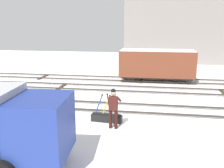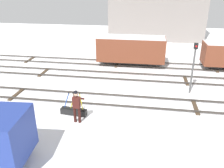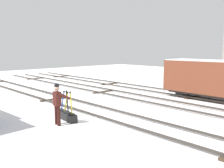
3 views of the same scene
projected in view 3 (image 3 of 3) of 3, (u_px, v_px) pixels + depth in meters
ground_plane at (114, 117)px, 12.59m from camera, size 60.00×60.00×0.00m
track_main_line at (114, 115)px, 12.58m from camera, size 44.00×1.94×0.18m
track_siding_near at (165, 103)px, 15.48m from camera, size 44.00×1.94×0.18m
track_siding_far at (193, 96)px, 17.69m from camera, size 44.00×1.94×0.18m
switch_lever_frame at (67, 115)px, 12.13m from camera, size 1.55×0.51×1.44m
rail_worker at (58, 101)px, 11.20m from camera, size 0.58×0.74×1.88m
freight_car_near_switch at (212, 78)px, 16.56m from camera, size 6.07×2.27×2.64m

